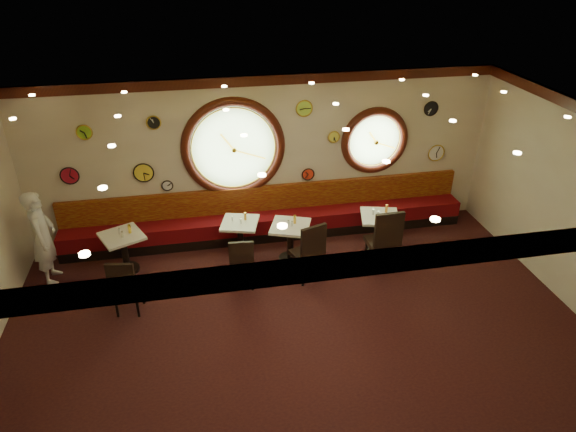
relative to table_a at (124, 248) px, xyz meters
The scene contains 47 objects.
floor 3.43m from the table_a, 36.44° to the right, with size 9.00×6.00×0.00m, color black.
ceiling 4.35m from the table_a, 36.44° to the right, with size 9.00×6.00×0.02m, color gold.
wall_back 3.11m from the table_a, 19.84° to the left, with size 9.00×0.02×3.20m, color beige.
wall_front 5.82m from the table_a, 61.44° to the right, with size 9.00×0.02×3.20m, color beige.
wall_right 7.59m from the table_a, 15.58° to the right, with size 0.02×6.00×3.20m, color beige.
molding_back 3.91m from the table_a, 18.90° to the left, with size 9.00×0.10×0.18m, color #38110A.
molding_front 6.25m from the table_a, 61.20° to the right, with size 9.00×0.10×0.18m, color #38110A.
banquette_base 2.84m from the table_a, 14.47° to the left, with size 8.00×0.55×0.20m, color black.
banquette_seat 2.82m from the table_a, 14.47° to the left, with size 8.00×0.55×0.30m, color #55070D.
banquette_back 2.90m from the table_a, 18.71° to the left, with size 8.00×0.10×0.55m, color #620B07.
porthole_left_glass 2.72m from the table_a, 24.70° to the left, with size 1.66×1.66×0.02m, color #91BA6F.
porthole_left_frame 2.71m from the table_a, 24.37° to the left, with size 1.98×1.98×0.18m, color #38110A.
porthole_left_ring 2.70m from the table_a, 23.69° to the left, with size 1.61×1.61×0.03m, color gold.
porthole_right_glass 5.20m from the table_a, 11.24° to the left, with size 1.10×1.10×0.02m, color #91BA6F.
porthole_right_frame 5.20m from the table_a, 11.07° to the left, with size 1.38×1.38×0.18m, color #38110A.
porthole_right_ring 5.19m from the table_a, 10.74° to the left, with size 1.09×1.09×0.03m, color gold.
wall_clock_0 6.40m from the table_a, ahead, with size 0.28×0.28×0.03m, color black.
wall_clock_1 4.44m from the table_a, 13.04° to the left, with size 0.22×0.22×0.03m, color #E6E74D.
wall_clock_2 1.46m from the table_a, 65.53° to the left, with size 0.36×0.36×0.03m, color yellow.
wall_clock_3 1.68m from the table_a, 132.65° to the left, with size 0.32×0.32×0.03m, color #B81228.
wall_clock_4 3.77m from the table_a, 14.78° to the left, with size 0.24×0.24×0.03m, color red.
wall_clock_5 4.16m from the table_a, 15.19° to the left, with size 0.30×0.30×0.03m, color #A5D141.
wall_clock_6 2.15m from the table_a, 116.46° to the left, with size 0.26×0.26×0.03m, color #8ACA28.
wall_clock_7 6.43m from the table_a, ahead, with size 0.34×0.34×0.03m, color white.
wall_clock_8 2.31m from the table_a, 52.31° to the left, with size 0.24×0.24×0.03m, color black.
wall_clock_9 1.45m from the table_a, 48.70° to the left, with size 0.20×0.20×0.03m, color silver.
table_a is the anchor object (origin of this frame).
table_b 2.11m from the table_a, ahead, with size 0.81×0.81×0.72m.
table_c 3.00m from the table_a, ahead, with size 0.88×0.88×0.75m.
table_d 4.71m from the table_a, ahead, with size 0.85×0.85×0.77m.
chair_a 1.29m from the table_a, 84.10° to the right, with size 0.50×0.50×0.64m.
chair_b 2.23m from the table_a, 24.97° to the right, with size 0.45×0.45×0.61m.
chair_c 3.33m from the table_a, 16.17° to the right, with size 0.61×0.61×0.71m.
chair_d 4.66m from the table_a, 10.98° to the right, with size 0.54×0.54×0.77m.
condiment_a_salt 0.34m from the table_a, 129.39° to the left, with size 0.04×0.04×0.11m, color silver.
condiment_b_salt 2.00m from the table_a, ahead, with size 0.03×0.03×0.09m, color silver.
condiment_c_salt 2.98m from the table_a, ahead, with size 0.04×0.04×0.10m, color silver.
condiment_d_salt 4.61m from the table_a, ahead, with size 0.04×0.04×0.11m, color #B9BABD.
condiment_a_pepper 0.34m from the table_a, 71.38° to the right, with size 0.04×0.04×0.11m, color silver.
condiment_b_pepper 2.14m from the table_a, ahead, with size 0.04×0.04×0.10m, color silver.
condiment_c_pepper 3.04m from the table_a, ahead, with size 0.04×0.04×0.10m, color silver.
condiment_d_pepper 4.69m from the table_a, ahead, with size 0.03×0.03×0.09m, color silver.
condiment_a_bottle 0.39m from the table_a, 17.52° to the left, with size 0.05×0.05×0.16m, color yellow.
condiment_b_bottle 2.25m from the table_a, ahead, with size 0.05×0.05×0.15m, color gold.
condiment_c_bottle 3.11m from the table_a, ahead, with size 0.05×0.05×0.17m, color gold.
condiment_d_bottle 4.88m from the table_a, ahead, with size 0.05×0.05×0.16m, color gold.
waiter 1.33m from the table_a, behind, with size 0.63×0.41×1.72m, color silver.
Camera 1 is at (-1.32, -6.15, 5.40)m, focal length 32.00 mm.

